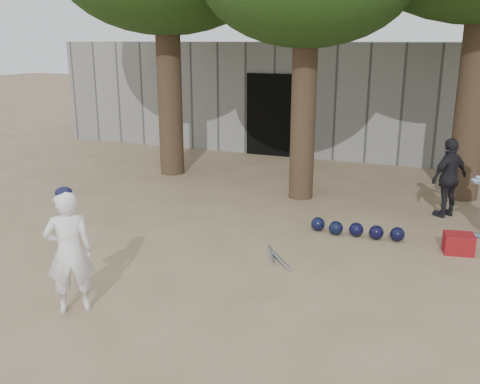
% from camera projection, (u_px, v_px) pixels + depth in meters
% --- Properties ---
extents(ground, '(70.00, 70.00, 0.00)m').
position_uv_depth(ground, '(171.00, 273.00, 7.28)').
color(ground, '#937C5E').
rests_on(ground, ground).
extents(boy_player, '(0.64, 0.61, 1.47)m').
position_uv_depth(boy_player, '(69.00, 252.00, 6.08)').
color(boy_player, white).
rests_on(boy_player, ground).
extents(spectator_dark, '(0.78, 0.87, 1.42)m').
position_uv_depth(spectator_dark, '(449.00, 178.00, 9.45)').
color(spectator_dark, black).
rests_on(spectator_dark, ground).
extents(red_bag, '(0.47, 0.39, 0.30)m').
position_uv_depth(red_bag, '(458.00, 243.00, 7.93)').
color(red_bag, maroon).
rests_on(red_bag, ground).
extents(back_building, '(16.00, 5.24, 3.00)m').
position_uv_depth(back_building, '(340.00, 94.00, 16.05)').
color(back_building, gray).
rests_on(back_building, ground).
extents(helmet_row, '(1.51, 0.31, 0.23)m').
position_uv_depth(helmet_row, '(356.00, 230.00, 8.61)').
color(helmet_row, black).
rests_on(helmet_row, ground).
extents(bat_pile, '(0.61, 0.75, 0.06)m').
position_uv_depth(bat_pile, '(276.00, 258.00, 7.72)').
color(bat_pile, '#B2B1B8').
rests_on(bat_pile, ground).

